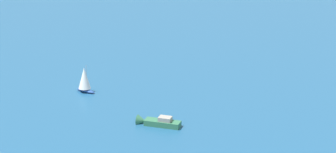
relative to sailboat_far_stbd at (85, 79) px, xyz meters
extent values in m
ellipsoid|color=#23478C|center=(0.14, 0.23, -3.15)|extent=(4.64, 6.07, 0.85)
cylinder|color=#B2B2B7|center=(0.38, 0.62, 0.77)|extent=(0.14, 0.14, 6.99)
cone|color=white|center=(-0.02, -0.03, 0.42)|extent=(4.60, 4.60, 5.94)
cube|color=#33704C|center=(23.08, 22.71, -2.88)|extent=(4.97, 9.15, 1.40)
cone|color=#33704C|center=(21.69, 17.56, -2.88)|extent=(3.28, 2.89, 2.79)
cube|color=gray|center=(23.25, 23.35, -1.66)|extent=(2.95, 3.53, 1.05)
camera|label=1|loc=(176.34, 31.99, 60.78)|focal=73.66mm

